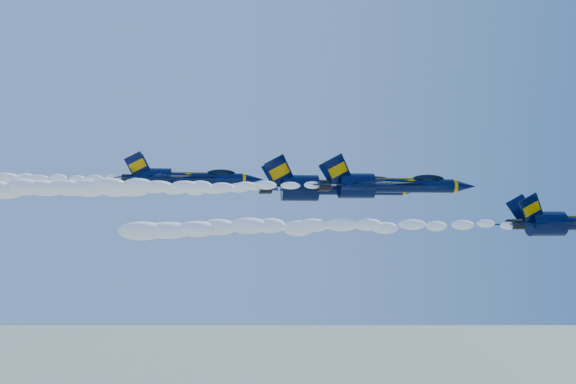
{
  "coord_description": "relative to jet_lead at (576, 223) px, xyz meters",
  "views": [
    {
      "loc": [
        -13.36,
        -68.53,
        148.8
      ],
      "look_at": [
        -4.74,
        0.06,
        152.88
      ],
      "focal_mm": 40.0,
      "sensor_mm": 36.0,
      "label": 1
    }
  ],
  "objects": [
    {
      "name": "jet_lead",
      "position": [
        0.0,
        0.0,
        0.0
      ],
      "size": [
        15.49,
        12.71,
        5.76
      ],
      "color": "black"
    },
    {
      "name": "smoke_trail_jet_lead",
      "position": [
        -24.48,
        -0.0,
        -0.39
      ],
      "size": [
        35.72,
        1.73,
        1.55
      ],
      "primitive_type": "ellipsoid",
      "color": "white"
    },
    {
      "name": "jet_second",
      "position": [
        -16.38,
        7.6,
        4.02
      ],
      "size": [
        17.06,
        13.99,
        6.34
      ],
      "color": "black"
    },
    {
      "name": "smoke_trail_jet_second",
      "position": [
        -41.53,
        7.6,
        3.62
      ],
      "size": [
        35.72,
        1.9,
        1.71
      ],
      "primitive_type": "ellipsoid",
      "color": "white"
    },
    {
      "name": "jet_third",
      "position": [
        -20.86,
        14.38,
        4.2
      ],
      "size": [
        19.47,
        15.97,
        7.24
      ],
      "color": "black"
    },
    {
      "name": "smoke_trail_jet_third",
      "position": [
        -47.04,
        14.38,
        3.78
      ],
      "size": [
        35.72,
        2.17,
        1.95
      ],
      "primitive_type": "ellipsoid",
      "color": "white"
    },
    {
      "name": "jet_fourth",
      "position": [
        -37.93,
        22.33,
        5.69
      ],
      "size": [
        17.28,
        14.18,
        6.42
      ],
      "color": "black"
    }
  ]
}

